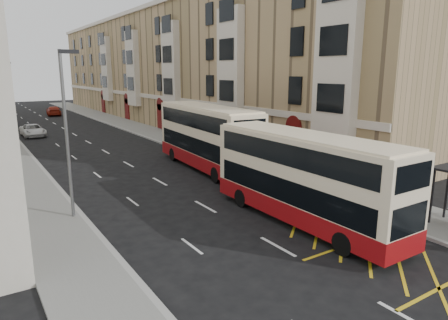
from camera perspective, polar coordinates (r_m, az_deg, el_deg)
ground at (r=14.76m, az=18.27°, el=-17.16°), size 200.00×200.00×0.00m
pavement_right at (r=42.57m, az=-6.99°, el=2.89°), size 4.00×120.00×0.15m
pavement_left at (r=38.54m, az=-28.15°, el=0.46°), size 3.00×120.00×0.15m
kerb_right at (r=41.75m, az=-9.46°, el=2.62°), size 0.25×120.00×0.15m
kerb_left at (r=38.67m, az=-25.95°, el=0.72°), size 0.25×120.00×0.15m
road_markings at (r=54.24m, az=-21.74°, el=4.09°), size 10.00×110.00×0.01m
terrace_right at (r=58.82m, az=-7.77°, el=12.81°), size 10.75×79.00×15.25m
guard_railing at (r=22.29m, az=17.12°, el=-4.45°), size 0.06×6.56×1.01m
street_lamp_near at (r=20.32m, az=-21.52°, el=4.54°), size 0.93×0.18×8.00m
street_lamp_far at (r=49.99m, az=-28.67°, el=8.15°), size 0.93×0.18×8.00m
double_decker_front at (r=19.24m, az=11.32°, el=-2.60°), size 2.51×10.90×4.35m
double_decker_rear at (r=29.54m, az=-2.46°, el=3.26°), size 3.54×11.94×4.70m
pedestrian_far at (r=21.43m, az=24.12°, el=-5.12°), size 1.15×0.74×1.82m
white_van at (r=49.77m, az=-25.65°, el=3.84°), size 2.42×4.93×1.35m
car_silver at (r=64.98m, az=-28.39°, el=5.42°), size 2.19×4.65×1.54m
car_dark at (r=77.54m, az=-29.23°, el=6.24°), size 2.79×4.83×1.51m
car_red at (r=72.35m, az=-23.17°, el=6.48°), size 2.70×5.37×1.50m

